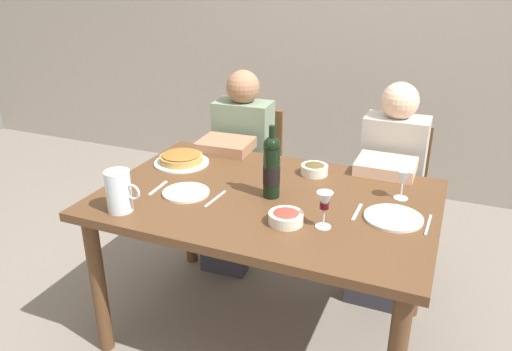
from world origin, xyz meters
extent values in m
plane|color=slate|center=(0.00, 0.00, 0.00)|extent=(8.00, 8.00, 0.00)
cube|color=#A3998E|center=(0.00, 2.03, 1.40)|extent=(8.00, 0.10, 2.80)
cube|color=brown|center=(0.00, 0.00, 0.74)|extent=(1.50, 1.00, 0.04)
cylinder|color=brown|center=(-0.67, -0.42, 0.36)|extent=(0.07, 0.07, 0.72)
cylinder|color=brown|center=(-0.67, 0.42, 0.36)|extent=(0.07, 0.07, 0.72)
cylinder|color=brown|center=(0.67, 0.42, 0.36)|extent=(0.07, 0.07, 0.72)
cylinder|color=black|center=(0.02, 0.00, 0.88)|extent=(0.08, 0.08, 0.23)
sphere|color=black|center=(0.02, 0.00, 1.01)|extent=(0.08, 0.08, 0.08)
cylinder|color=black|center=(0.02, 0.00, 1.05)|extent=(0.03, 0.03, 0.08)
cylinder|color=black|center=(0.02, 0.00, 0.86)|extent=(0.08, 0.08, 0.08)
cylinder|color=silver|center=(-0.52, -0.38, 0.85)|extent=(0.11, 0.11, 0.18)
cylinder|color=silver|center=(-0.52, -0.38, 0.82)|extent=(0.10, 0.10, 0.11)
torus|color=silver|center=(-0.45, -0.38, 0.86)|extent=(0.07, 0.01, 0.07)
cylinder|color=silver|center=(-0.56, 0.19, 0.77)|extent=(0.29, 0.29, 0.01)
cylinder|color=#C18E47|center=(-0.56, 0.19, 0.79)|extent=(0.22, 0.22, 0.03)
ellipsoid|color=#9E6028|center=(-0.56, 0.19, 0.81)|extent=(0.20, 0.20, 0.02)
cylinder|color=silver|center=(0.16, -0.21, 0.78)|extent=(0.14, 0.14, 0.05)
ellipsoid|color=#B2382D|center=(0.16, -0.21, 0.80)|extent=(0.12, 0.12, 0.03)
cylinder|color=silver|center=(0.13, 0.32, 0.78)|extent=(0.13, 0.13, 0.05)
ellipsoid|color=brown|center=(0.13, 0.32, 0.80)|extent=(0.11, 0.11, 0.03)
cylinder|color=silver|center=(0.56, 0.20, 0.76)|extent=(0.06, 0.06, 0.00)
cylinder|color=silver|center=(0.56, 0.20, 0.80)|extent=(0.01, 0.01, 0.06)
cone|color=silver|center=(0.56, 0.20, 0.86)|extent=(0.07, 0.07, 0.07)
cylinder|color=silver|center=(0.31, -0.19, 0.76)|extent=(0.06, 0.06, 0.00)
cylinder|color=silver|center=(0.31, -0.19, 0.80)|extent=(0.01, 0.01, 0.08)
cone|color=silver|center=(0.31, -0.19, 0.88)|extent=(0.07, 0.07, 0.07)
cylinder|color=#470A14|center=(0.31, -0.19, 0.86)|extent=(0.04, 0.04, 0.03)
cylinder|color=silver|center=(-0.35, -0.13, 0.77)|extent=(0.21, 0.21, 0.01)
cylinder|color=silver|center=(0.56, -0.01, 0.77)|extent=(0.24, 0.24, 0.01)
cube|color=silver|center=(-0.50, -0.13, 0.76)|extent=(0.02, 0.16, 0.00)
cube|color=silver|center=(-0.20, -0.13, 0.76)|extent=(0.02, 0.18, 0.00)
cube|color=silver|center=(0.70, -0.01, 0.76)|extent=(0.02, 0.18, 0.00)
cube|color=silver|center=(0.41, -0.01, 0.76)|extent=(0.02, 0.16, 0.00)
cube|color=brown|center=(-0.45, 0.78, 0.46)|extent=(0.42, 0.42, 0.02)
cube|color=brown|center=(-0.46, 0.97, 0.67)|extent=(0.36, 0.05, 0.40)
cylinder|color=brown|center=(-0.61, 0.60, 0.23)|extent=(0.04, 0.04, 0.45)
cylinder|color=brown|center=(-0.27, 0.62, 0.23)|extent=(0.04, 0.04, 0.45)
cylinder|color=brown|center=(-0.63, 0.94, 0.23)|extent=(0.04, 0.04, 0.45)
cylinder|color=brown|center=(-0.29, 0.96, 0.23)|extent=(0.04, 0.04, 0.45)
cube|color=gray|center=(-0.45, 0.74, 0.72)|extent=(0.35, 0.22, 0.50)
sphere|color=#9E7051|center=(-0.45, 0.74, 1.06)|extent=(0.20, 0.20, 0.20)
cube|color=#33333D|center=(-0.44, 0.55, 0.47)|extent=(0.33, 0.40, 0.14)
cube|color=#33333D|center=(-0.43, 0.40, 0.20)|extent=(0.28, 0.14, 0.40)
cube|color=#9E7051|center=(-0.43, 0.46, 0.79)|extent=(0.30, 0.26, 0.06)
cube|color=brown|center=(0.45, 0.81, 0.46)|extent=(0.40, 0.40, 0.02)
cube|color=brown|center=(0.45, 0.99, 0.67)|extent=(0.36, 0.03, 0.40)
cylinder|color=brown|center=(0.28, 0.64, 0.23)|extent=(0.04, 0.04, 0.45)
cylinder|color=brown|center=(0.62, 0.64, 0.23)|extent=(0.04, 0.04, 0.45)
cylinder|color=brown|center=(0.28, 0.98, 0.23)|extent=(0.04, 0.04, 0.45)
cylinder|color=brown|center=(0.62, 0.98, 0.23)|extent=(0.04, 0.04, 0.45)
cube|color=#B7B2A8|center=(0.45, 0.77, 0.72)|extent=(0.34, 0.20, 0.50)
sphere|color=beige|center=(0.45, 0.77, 1.06)|extent=(0.20, 0.20, 0.20)
cube|color=#33333D|center=(0.45, 0.58, 0.47)|extent=(0.31, 0.38, 0.14)
cube|color=#33333D|center=(0.45, 0.43, 0.20)|extent=(0.27, 0.12, 0.40)
cube|color=beige|center=(0.45, 0.49, 0.79)|extent=(0.29, 0.24, 0.06)
camera|label=1|loc=(0.74, -1.90, 1.73)|focal=34.82mm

